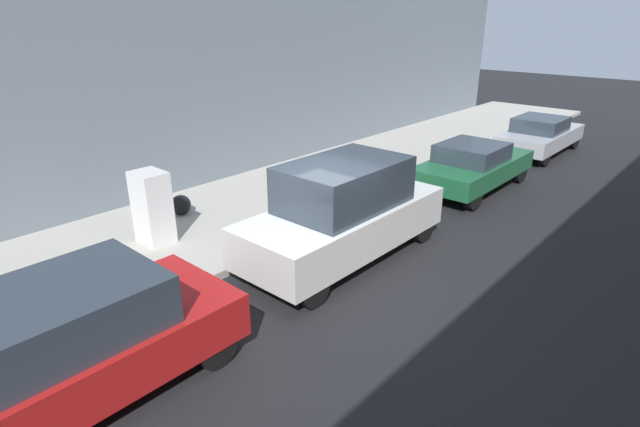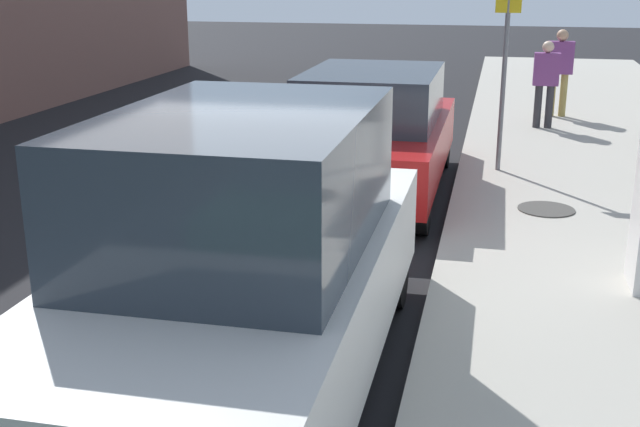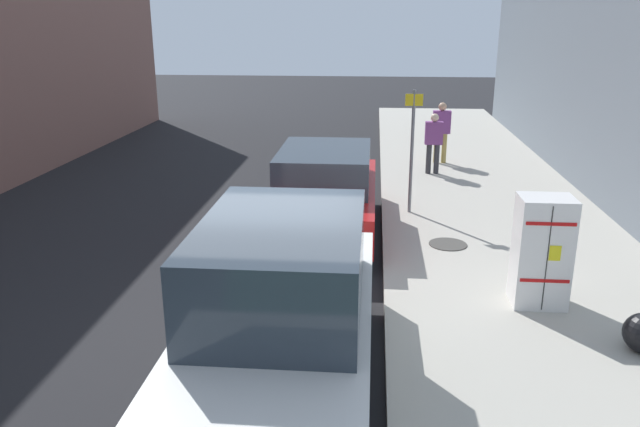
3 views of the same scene
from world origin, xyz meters
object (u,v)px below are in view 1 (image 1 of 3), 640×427
at_px(fire_hydrant, 379,180).
at_px(trash_bag, 181,205).
at_px(parked_van_white, 344,212).
at_px(parked_sedan_silver, 540,135).
at_px(discarded_refrigerator, 152,208).
at_px(parked_suv_red, 63,346).
at_px(parked_sedan_green, 473,165).

xyz_separation_m(fire_hydrant, trash_bag, (-2.84, -4.59, -0.16)).
distance_m(fire_hydrant, parked_van_white, 3.81).
distance_m(trash_bag, parked_sedan_silver, 13.40).
height_order(discarded_refrigerator, parked_sedan_silver, discarded_refrigerator).
xyz_separation_m(fire_hydrant, parked_sedan_silver, (1.53, 8.07, 0.14)).
relative_size(discarded_refrigerator, parked_suv_red, 0.35).
distance_m(parked_sedan_green, parked_sedan_silver, 5.51).
bearing_deg(parked_suv_red, trash_bag, 133.29).
relative_size(parked_suv_red, parked_sedan_silver, 1.06).
distance_m(trash_bag, parked_sedan_green, 8.39).
bearing_deg(parked_suv_red, parked_van_white, 90.00).
relative_size(parked_van_white, parked_sedan_green, 1.11).
bearing_deg(discarded_refrigerator, parked_van_white, 35.72).
relative_size(trash_bag, parked_suv_red, 0.11).
relative_size(parked_suv_red, parked_sedan_green, 1.05).
bearing_deg(parked_sedan_green, parked_suv_red, -90.00).
bearing_deg(trash_bag, parked_sedan_silver, 70.96).
xyz_separation_m(parked_suv_red, parked_sedan_silver, (0.00, 17.30, -0.16)).
height_order(trash_bag, parked_sedan_silver, parked_sedan_silver).
bearing_deg(fire_hydrant, discarded_refrigerator, -107.49).
xyz_separation_m(trash_bag, parked_sedan_green, (4.37, 7.16, 0.33)).
distance_m(discarded_refrigerator, parked_suv_red, 4.75).
distance_m(discarded_refrigerator, parked_van_white, 4.18).
bearing_deg(trash_bag, discarded_refrigerator, -53.13).
distance_m(discarded_refrigerator, parked_sedan_green, 9.12).
bearing_deg(parked_sedan_green, trash_bag, -121.41).
height_order(parked_suv_red, parked_van_white, parked_van_white).
bearing_deg(parked_suv_red, discarded_refrigerator, 135.50).
bearing_deg(discarded_refrigerator, parked_sedan_silver, 76.37).
relative_size(trash_bag, parked_van_white, 0.10).
xyz_separation_m(parked_van_white, parked_sedan_green, (0.00, 6.03, -0.31)).
height_order(fire_hydrant, parked_sedan_green, parked_sedan_green).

